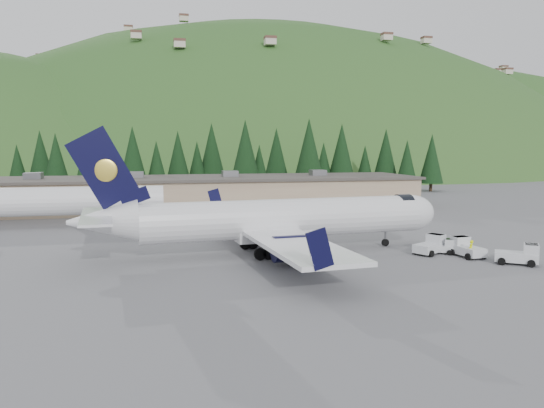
{
  "coord_description": "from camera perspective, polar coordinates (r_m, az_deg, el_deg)",
  "views": [
    {
      "loc": [
        -11.92,
        -48.12,
        10.01
      ],
      "look_at": [
        0.0,
        6.0,
        4.0
      ],
      "focal_mm": 35.0,
      "sensor_mm": 36.0,
      "label": 1
    }
  ],
  "objects": [
    {
      "name": "ground",
      "position": [
        50.57,
        1.47,
        -5.23
      ],
      "size": [
        600.0,
        600.0,
        0.0
      ],
      "primitive_type": "plane",
      "color": "slate"
    },
    {
      "name": "airliner",
      "position": [
        49.72,
        0.35,
        -1.76
      ],
      "size": [
        35.49,
        33.33,
        11.77
      ],
      "rotation": [
        0.0,
        0.0,
        0.09
      ],
      "color": "white",
      "rests_on": "ground"
    },
    {
      "name": "second_airliner",
      "position": [
        71.63,
        -22.82,
        0.35
      ],
      "size": [
        27.5,
        11.0,
        10.05
      ],
      "color": "white",
      "rests_on": "ground"
    },
    {
      "name": "baggage_tug_a",
      "position": [
        52.09,
        16.76,
        -4.27
      ],
      "size": [
        3.68,
        3.14,
        1.76
      ],
      "rotation": [
        0.0,
        0.0,
        0.53
      ],
      "color": "silver",
      "rests_on": "ground"
    },
    {
      "name": "baggage_tug_b",
      "position": [
        52.5,
        17.9,
        -4.4
      ],
      "size": [
        2.96,
        2.61,
        1.42
      ],
      "rotation": [
        0.0,
        0.0,
        -0.59
      ],
      "color": "silver",
      "rests_on": "ground"
    },
    {
      "name": "baggage_tug_c",
      "position": [
        51.77,
        20.12,
        -4.47
      ],
      "size": [
        2.27,
        3.41,
        1.73
      ],
      "rotation": [
        0.0,
        0.0,
        1.68
      ],
      "color": "silver",
      "rests_on": "ground"
    },
    {
      "name": "terminal_building",
      "position": [
        86.71,
        -7.81,
        1.24
      ],
      "size": [
        71.0,
        17.0,
        6.1
      ],
      "color": "tan",
      "rests_on": "ground"
    },
    {
      "name": "baggage_tug_d",
      "position": [
        50.07,
        25.16,
        -4.99
      ],
      "size": [
        3.77,
        3.37,
        1.82
      ],
      "rotation": [
        0.0,
        0.0,
        -0.61
      ],
      "color": "silver",
      "rests_on": "ground"
    },
    {
      "name": "ramp_worker",
      "position": [
        50.8,
        20.6,
        -4.61
      ],
      "size": [
        0.72,
        0.72,
        1.69
      ],
      "primitive_type": "imported",
      "rotation": [
        0.0,
        0.0,
        3.93
      ],
      "color": "#F1FE00",
      "rests_on": "ground"
    },
    {
      "name": "tree_line",
      "position": [
        109.95,
        -6.67,
        4.84
      ],
      "size": [
        113.5,
        19.21,
        14.5
      ],
      "color": "black",
      "rests_on": "ground"
    },
    {
      "name": "hills",
      "position": [
        279.56,
        1.85,
        -13.21
      ],
      "size": [
        614.0,
        330.0,
        300.0
      ],
      "color": "#1F521D",
      "rests_on": "ground"
    }
  ]
}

